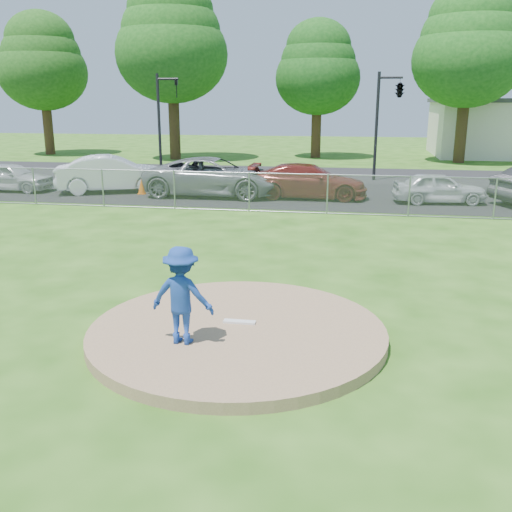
{
  "coord_description": "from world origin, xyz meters",
  "views": [
    {
      "loc": [
        1.99,
        -9.46,
        4.2
      ],
      "look_at": [
        0.0,
        2.0,
        1.0
      ],
      "focal_mm": 40.0,
      "sensor_mm": 36.0,
      "label": 1
    }
  ],
  "objects_px": {
    "traffic_signal_center": "(397,91)",
    "traffic_cone": "(142,186)",
    "parked_car_gray": "(214,177)",
    "parked_car_darkred": "(308,181)",
    "tree_far_left": "(42,61)",
    "pitcher": "(182,295)",
    "tree_center": "(318,67)",
    "tree_left": "(171,39)",
    "tree_right": "(469,45)",
    "parked_car_silver": "(11,177)",
    "parked_car_white": "(113,174)",
    "parked_car_pearl": "(439,188)",
    "traffic_signal_left": "(163,115)"
  },
  "relations": [
    {
      "from": "tree_far_left",
      "to": "tree_center",
      "type": "bearing_deg",
      "value": 2.73
    },
    {
      "from": "tree_right",
      "to": "pitcher",
      "type": "bearing_deg",
      "value": -106.59
    },
    {
      "from": "tree_right",
      "to": "parked_car_pearl",
      "type": "distance_m",
      "value": 18.58
    },
    {
      "from": "tree_right",
      "to": "traffic_signal_left",
      "type": "bearing_deg",
      "value": -150.62
    },
    {
      "from": "tree_right",
      "to": "parked_car_darkred",
      "type": "distance_m",
      "value": 20.04
    },
    {
      "from": "tree_right",
      "to": "parked_car_gray",
      "type": "bearing_deg",
      "value": -128.65
    },
    {
      "from": "pitcher",
      "to": "parked_car_pearl",
      "type": "distance_m",
      "value": 17.14
    },
    {
      "from": "traffic_signal_left",
      "to": "tree_center",
      "type": "bearing_deg",
      "value": 57.1
    },
    {
      "from": "parked_car_pearl",
      "to": "traffic_signal_left",
      "type": "bearing_deg",
      "value": 57.63
    },
    {
      "from": "tree_left",
      "to": "parked_car_darkred",
      "type": "bearing_deg",
      "value": -54.69
    },
    {
      "from": "tree_far_left",
      "to": "parked_car_gray",
      "type": "height_order",
      "value": "tree_far_left"
    },
    {
      "from": "parked_car_silver",
      "to": "parked_car_darkred",
      "type": "height_order",
      "value": "parked_car_darkred"
    },
    {
      "from": "tree_left",
      "to": "traffic_signal_left",
      "type": "xyz_separation_m",
      "value": [
        2.24,
        -9.0,
        -4.88
      ]
    },
    {
      "from": "traffic_cone",
      "to": "parked_car_silver",
      "type": "bearing_deg",
      "value": -178.41
    },
    {
      "from": "traffic_cone",
      "to": "traffic_signal_center",
      "type": "bearing_deg",
      "value": 30.07
    },
    {
      "from": "traffic_signal_left",
      "to": "parked_car_gray",
      "type": "xyz_separation_m",
      "value": [
        4.5,
        -6.58,
        -2.5
      ]
    },
    {
      "from": "parked_car_white",
      "to": "parked_car_darkred",
      "type": "xyz_separation_m",
      "value": [
        9.13,
        -0.14,
        -0.1
      ]
    },
    {
      "from": "pitcher",
      "to": "parked_car_white",
      "type": "distance_m",
      "value": 18.43
    },
    {
      "from": "tree_center",
      "to": "traffic_signal_left",
      "type": "bearing_deg",
      "value": -122.9
    },
    {
      "from": "tree_left",
      "to": "tree_center",
      "type": "relative_size",
      "value": 1.27
    },
    {
      "from": "tree_far_left",
      "to": "tree_right",
      "type": "distance_m",
      "value": 31.02
    },
    {
      "from": "parked_car_silver",
      "to": "traffic_signal_left",
      "type": "bearing_deg",
      "value": -36.47
    },
    {
      "from": "tree_left",
      "to": "tree_right",
      "type": "height_order",
      "value": "tree_left"
    },
    {
      "from": "traffic_signal_left",
      "to": "parked_car_pearl",
      "type": "height_order",
      "value": "traffic_signal_left"
    },
    {
      "from": "tree_right",
      "to": "traffic_cone",
      "type": "relative_size",
      "value": 16.45
    },
    {
      "from": "parked_car_silver",
      "to": "parked_car_white",
      "type": "relative_size",
      "value": 0.77
    },
    {
      "from": "tree_center",
      "to": "traffic_signal_center",
      "type": "height_order",
      "value": "tree_center"
    },
    {
      "from": "parked_car_silver",
      "to": "tree_far_left",
      "type": "bearing_deg",
      "value": 24.99
    },
    {
      "from": "tree_far_left",
      "to": "parked_car_pearl",
      "type": "bearing_deg",
      "value": -33.01
    },
    {
      "from": "parked_car_gray",
      "to": "parked_car_darkred",
      "type": "relative_size",
      "value": 1.2
    },
    {
      "from": "traffic_signal_center",
      "to": "parked_car_white",
      "type": "xyz_separation_m",
      "value": [
        -13.11,
        -6.38,
        -3.75
      ]
    },
    {
      "from": "tree_right",
      "to": "tree_center",
      "type": "bearing_deg",
      "value": 168.69
    },
    {
      "from": "tree_far_left",
      "to": "parked_car_silver",
      "type": "xyz_separation_m",
      "value": [
        7.95,
        -17.89,
        -6.38
      ]
    },
    {
      "from": "tree_far_left",
      "to": "parked_car_white",
      "type": "height_order",
      "value": "tree_far_left"
    },
    {
      "from": "pitcher",
      "to": "parked_car_pearl",
      "type": "xyz_separation_m",
      "value": [
        6.25,
        15.95,
        -0.39
      ]
    },
    {
      "from": "traffic_signal_center",
      "to": "traffic_cone",
      "type": "xyz_separation_m",
      "value": [
        -11.59,
        -6.71,
        -4.25
      ]
    },
    {
      "from": "tree_right",
      "to": "pitcher",
      "type": "distance_m",
      "value": 34.86
    },
    {
      "from": "traffic_cone",
      "to": "parked_car_white",
      "type": "height_order",
      "value": "parked_car_white"
    },
    {
      "from": "traffic_cone",
      "to": "tree_center",
      "type": "bearing_deg",
      "value": 70.5
    },
    {
      "from": "tree_center",
      "to": "parked_car_pearl",
      "type": "bearing_deg",
      "value": -71.04
    },
    {
      "from": "traffic_cone",
      "to": "parked_car_darkred",
      "type": "xyz_separation_m",
      "value": [
        7.62,
        0.2,
        0.39
      ]
    },
    {
      "from": "tree_right",
      "to": "parked_car_pearl",
      "type": "bearing_deg",
      "value": -101.81
    },
    {
      "from": "traffic_signal_center",
      "to": "parked_car_silver",
      "type": "bearing_deg",
      "value": -159.08
    },
    {
      "from": "tree_left",
      "to": "tree_far_left",
      "type": "bearing_deg",
      "value": 169.7
    },
    {
      "from": "tree_left",
      "to": "tree_center",
      "type": "height_order",
      "value": "tree_left"
    },
    {
      "from": "tree_far_left",
      "to": "pitcher",
      "type": "height_order",
      "value": "tree_far_left"
    },
    {
      "from": "traffic_cone",
      "to": "parked_car_gray",
      "type": "relative_size",
      "value": 0.12
    },
    {
      "from": "pitcher",
      "to": "traffic_signal_center",
      "type": "bearing_deg",
      "value": -97.01
    },
    {
      "from": "tree_center",
      "to": "parked_car_pearl",
      "type": "height_order",
      "value": "tree_center"
    },
    {
      "from": "pitcher",
      "to": "parked_car_darkred",
      "type": "distance_m",
      "value": 16.31
    }
  ]
}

